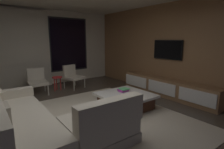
# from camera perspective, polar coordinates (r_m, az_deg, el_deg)

# --- Properties ---
(floor) EXTENTS (9.20, 9.20, 0.00)m
(floor) POSITION_cam_1_polar(r_m,az_deg,el_deg) (3.75, -9.03, -15.02)
(floor) COLOR #473D33
(back_wall_with_window) EXTENTS (6.60, 0.30, 2.70)m
(back_wall_with_window) POSITION_cam_1_polar(r_m,az_deg,el_deg) (6.79, -24.43, 7.63)
(back_wall_with_window) COLOR beige
(back_wall_with_window) RESTS_ON floor
(media_wall) EXTENTS (0.12, 7.80, 2.70)m
(media_wall) POSITION_cam_1_polar(r_m,az_deg,el_deg) (5.50, 20.20, 7.39)
(media_wall) COLOR #8E6642
(media_wall) RESTS_ON floor
(area_rug) EXTENTS (3.20, 3.80, 0.01)m
(area_rug) POSITION_cam_1_polar(r_m,az_deg,el_deg) (3.83, -3.53, -14.23)
(area_rug) COLOR beige
(area_rug) RESTS_ON floor
(sectional_couch) EXTENTS (1.98, 2.50, 0.82)m
(sectional_couch) POSITION_cam_1_polar(r_m,az_deg,el_deg) (3.21, -21.85, -14.69)
(sectional_couch) COLOR #B1A997
(sectional_couch) RESTS_ON floor
(coffee_table) EXTENTS (1.16, 1.16, 0.36)m
(coffee_table) POSITION_cam_1_polar(r_m,az_deg,el_deg) (4.37, 4.35, -8.39)
(coffee_table) COLOR #442617
(coffee_table) RESTS_ON floor
(book_stack_on_coffee_table) EXTENTS (0.25, 0.22, 0.08)m
(book_stack_on_coffee_table) POSITION_cam_1_polar(r_m,az_deg,el_deg) (4.50, 3.74, -4.95)
(book_stack_on_coffee_table) COLOR #AE519E
(book_stack_on_coffee_table) RESTS_ON coffee_table
(accent_chair_near_window) EXTENTS (0.68, 0.69, 0.78)m
(accent_chair_near_window) POSITION_cam_1_polar(r_m,az_deg,el_deg) (6.26, -12.59, -0.26)
(accent_chair_near_window) COLOR #B2ADA0
(accent_chair_near_window) RESTS_ON floor
(accent_chair_by_curtain) EXTENTS (0.58, 0.60, 0.78)m
(accent_chair_by_curtain) POSITION_cam_1_polar(r_m,az_deg,el_deg) (5.88, -22.94, -1.63)
(accent_chair_by_curtain) COLOR #B2ADA0
(accent_chair_by_curtain) RESTS_ON floor
(side_stool) EXTENTS (0.32, 0.32, 0.46)m
(side_stool) POSITION_cam_1_polar(r_m,az_deg,el_deg) (6.03, -17.20, -1.52)
(side_stool) COLOR red
(side_stool) RESTS_ON floor
(media_console) EXTENTS (0.46, 3.10, 0.52)m
(media_console) POSITION_cam_1_polar(r_m,az_deg,el_deg) (5.46, 17.30, -4.14)
(media_console) COLOR #8E6642
(media_console) RESTS_ON floor
(mounted_tv) EXTENTS (0.05, 0.97, 0.57)m
(mounted_tv) POSITION_cam_1_polar(r_m,az_deg,el_deg) (5.55, 17.41, 7.60)
(mounted_tv) COLOR black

